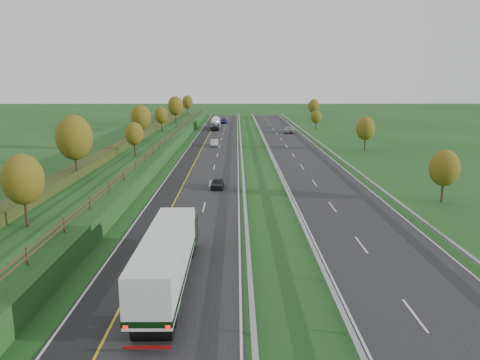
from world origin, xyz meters
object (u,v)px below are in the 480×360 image
object	(u,v)px
road_tanker	(215,123)
car_dark_near	(217,183)
box_lorry	(168,256)
car_small_far	(223,121)
car_oncoming	(289,130)
car_silver_mid	(214,143)

from	to	relation	value
road_tanker	car_dark_near	world-z (taller)	road_tanker
box_lorry	car_small_far	world-z (taller)	box_lorry
car_dark_near	car_oncoming	distance (m)	66.56
box_lorry	road_tanker	size ratio (longest dim) A/B	1.45
car_small_far	car_silver_mid	bearing A→B (deg)	-89.65
car_oncoming	car_silver_mid	bearing A→B (deg)	59.95
car_dark_near	car_small_far	distance (m)	92.10
car_small_far	road_tanker	bearing A→B (deg)	-94.96
car_small_far	car_oncoming	xyz separation A→B (m)	(18.03, -27.53, 0.06)
car_small_far	box_lorry	bearing A→B (deg)	-89.29
car_dark_near	car_silver_mid	size ratio (longest dim) A/B	0.89
car_dark_near	road_tanker	bearing A→B (deg)	95.03
box_lorry	car_dark_near	distance (m)	29.53
road_tanker	car_small_far	xyz separation A→B (m)	(1.80, 17.75, -1.09)
road_tanker	car_dark_near	xyz separation A→B (m)	(3.56, -74.32, -1.17)
box_lorry	car_oncoming	xyz separation A→B (m)	(18.28, 93.96, -1.50)
car_oncoming	box_lorry	bearing A→B (deg)	85.01
box_lorry	road_tanker	world-z (taller)	box_lorry
car_dark_near	car_silver_mid	distance (m)	39.25
car_silver_mid	car_oncoming	world-z (taller)	car_oncoming
car_silver_mid	car_small_far	world-z (taller)	car_small_far
car_silver_mid	car_oncoming	distance (m)	31.37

